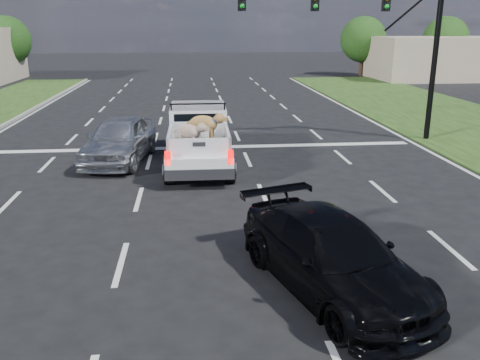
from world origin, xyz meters
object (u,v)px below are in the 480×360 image
object	(u,v)px
pickup_truck	(199,136)
silver_sedan	(119,139)
black_coupe	(332,255)
traffic_signal	(380,22)

from	to	relation	value
pickup_truck	silver_sedan	size ratio (longest dim) A/B	1.21
silver_sedan	black_coupe	distance (m)	10.85
silver_sedan	black_coupe	xyz separation A→B (m)	(4.96, -9.65, -0.12)
black_coupe	traffic_signal	bearing A→B (deg)	49.33
pickup_truck	silver_sedan	world-z (taller)	pickup_truck
pickup_truck	black_coupe	xyz separation A→B (m)	(2.19, -8.96, -0.31)
pickup_truck	silver_sedan	bearing A→B (deg)	167.01
traffic_signal	silver_sedan	world-z (taller)	traffic_signal
pickup_truck	silver_sedan	distance (m)	2.86
traffic_signal	silver_sedan	bearing A→B (deg)	-167.11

